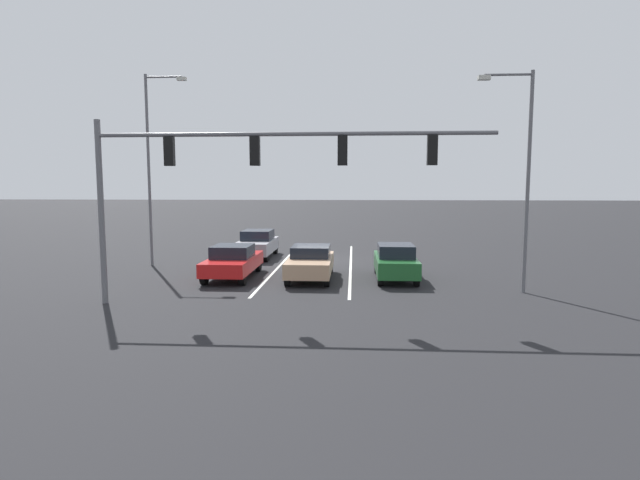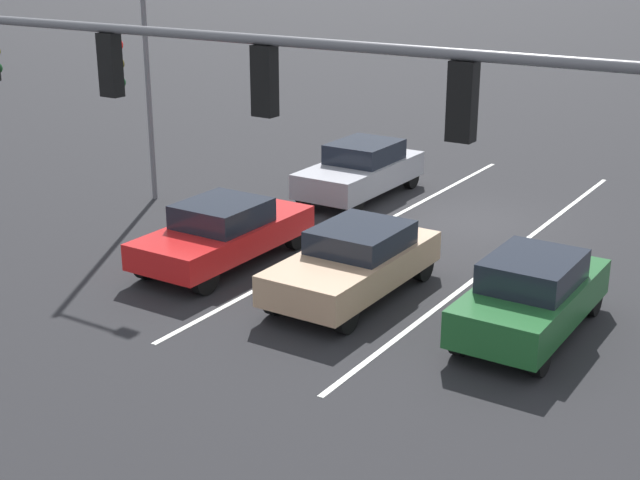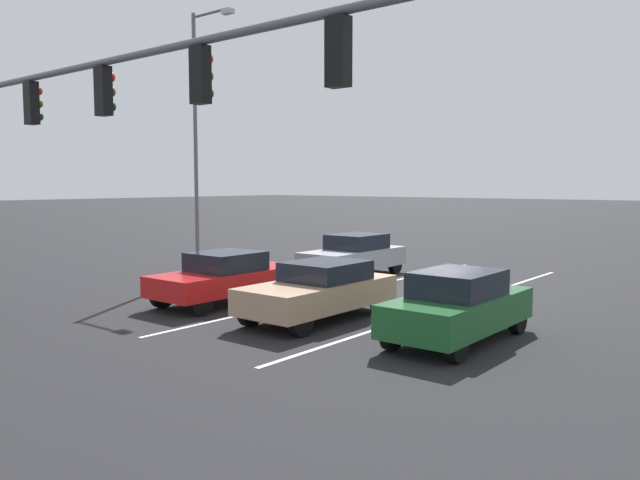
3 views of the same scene
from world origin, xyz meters
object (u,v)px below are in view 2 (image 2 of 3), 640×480
at_px(car_tan_midlane_front, 355,261).
at_px(car_gray_rightlane_second, 361,170).
at_px(street_lamp_right_shoulder, 149,1).
at_px(car_darkgreen_leftlane_front, 532,295).
at_px(car_red_rightlane_front, 224,232).
at_px(traffic_signal_gantry, 87,90).

xyz_separation_m(car_tan_midlane_front, car_gray_rightlane_second, (3.59, -6.41, 0.04)).
bearing_deg(street_lamp_right_shoulder, car_darkgreen_leftlane_front, 166.02).
distance_m(car_darkgreen_leftlane_front, car_gray_rightlane_second, 9.60).
relative_size(car_tan_midlane_front, street_lamp_right_shoulder, 0.46).
bearing_deg(car_red_rightlane_front, car_gray_rightlane_second, -88.61).
height_order(car_darkgreen_leftlane_front, car_gray_rightlane_second, car_gray_rightlane_second).
height_order(car_tan_midlane_front, car_gray_rightlane_second, car_gray_rightlane_second).
height_order(car_darkgreen_leftlane_front, car_tan_midlane_front, car_darkgreen_leftlane_front).
xyz_separation_m(car_red_rightlane_front, street_lamp_right_shoulder, (4.74, -3.05, 4.66)).
bearing_deg(street_lamp_right_shoulder, traffic_signal_gantry, 127.61).
relative_size(car_red_rightlane_front, car_gray_rightlane_second, 1.04).
bearing_deg(street_lamp_right_shoulder, car_gray_rightlane_second, -144.20).
height_order(car_darkgreen_leftlane_front, traffic_signal_gantry, traffic_signal_gantry).
distance_m(car_tan_midlane_front, car_gray_rightlane_second, 7.35).
relative_size(car_red_rightlane_front, car_tan_midlane_front, 1.05).
distance_m(traffic_signal_gantry, street_lamp_right_shoulder, 10.22).
bearing_deg(car_gray_rightlane_second, car_darkgreen_leftlane_front, 139.31).
bearing_deg(car_darkgreen_leftlane_front, street_lamp_right_shoulder, -13.98).
relative_size(traffic_signal_gantry, street_lamp_right_shoulder, 1.39).
height_order(car_darkgreen_leftlane_front, street_lamp_right_shoulder, street_lamp_right_shoulder).
bearing_deg(car_tan_midlane_front, car_darkgreen_leftlane_front, -177.60).
bearing_deg(car_darkgreen_leftlane_front, car_gray_rightlane_second, -40.69).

